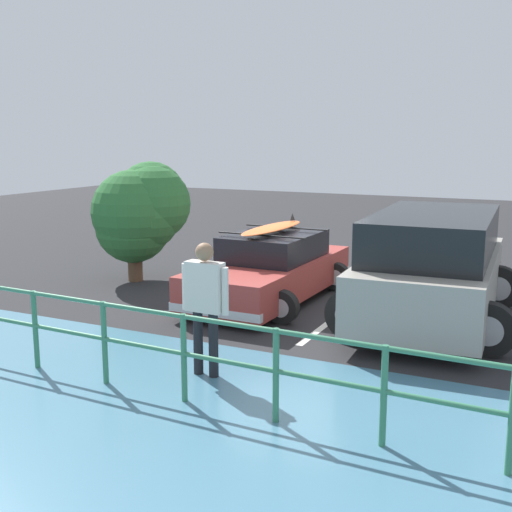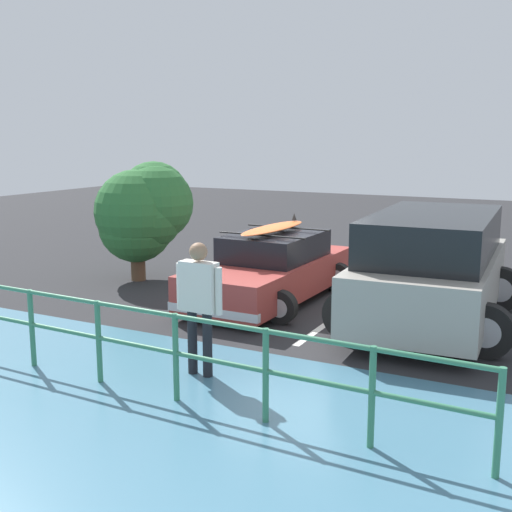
{
  "view_description": "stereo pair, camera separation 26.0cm",
  "coord_description": "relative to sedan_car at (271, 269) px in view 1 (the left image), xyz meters",
  "views": [
    {
      "loc": [
        -4.65,
        11.04,
        3.06
      ],
      "look_at": [
        0.27,
        0.94,
        0.95
      ],
      "focal_mm": 45.0,
      "sensor_mm": 36.0,
      "label": 1
    },
    {
      "loc": [
        -4.88,
        10.92,
        3.06
      ],
      "look_at": [
        0.27,
        0.94,
        0.95
      ],
      "focal_mm": 45.0,
      "sensor_mm": 36.0,
      "label": 2
    }
  ],
  "objects": [
    {
      "name": "railing_fence",
      "position": [
        -1.07,
        4.75,
        0.08
      ],
      "size": [
        7.19,
        0.31,
        1.05
      ],
      "color": "#387F5B",
      "rests_on": "ground"
    },
    {
      "name": "sedan_car",
      "position": [
        0.0,
        0.0,
        0.0
      ],
      "size": [
        2.31,
        4.24,
        1.54
      ],
      "color": "#9E3833",
      "rests_on": "ground"
    },
    {
      "name": "ground_plane",
      "position": [
        -0.27,
        -0.29,
        -0.61
      ],
      "size": [
        44.0,
        44.0,
        0.02
      ],
      "primitive_type": "cube",
      "color": "#28282B",
      "rests_on": "ground"
    },
    {
      "name": "parking_stripe",
      "position": [
        -1.51,
        0.04,
        -0.59
      ],
      "size": [
        0.12,
        4.51,
        0.0
      ],
      "primitive_type": "cube",
      "rotation": [
        0.0,
        0.0,
        1.57
      ],
      "color": "silver",
      "rests_on": "ground"
    },
    {
      "name": "bush_near_left",
      "position": [
        3.17,
        -0.34,
        0.9
      ],
      "size": [
        1.99,
        2.07,
        2.53
      ],
      "color": "brown",
      "rests_on": "ground"
    },
    {
      "name": "person_bystander",
      "position": [
        -0.88,
        3.93,
        0.45
      ],
      "size": [
        0.68,
        0.23,
        1.74
      ],
      "color": "black",
      "rests_on": "ground"
    },
    {
      "name": "suv_car",
      "position": [
        -3.02,
        0.2,
        0.35
      ],
      "size": [
        2.89,
        4.82,
        1.84
      ],
      "color": "#9E998E",
      "rests_on": "ground"
    }
  ]
}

